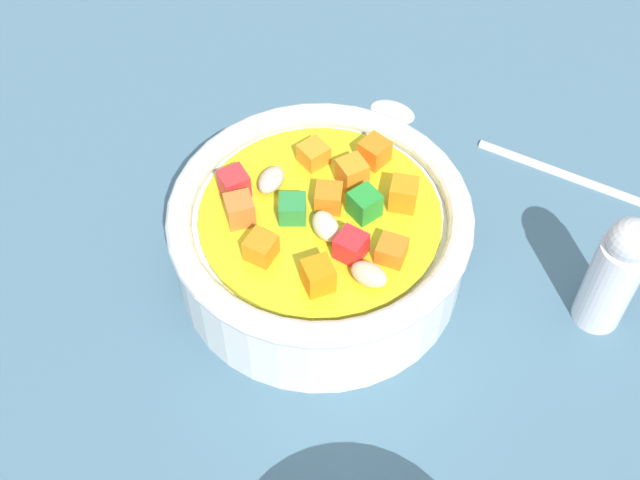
# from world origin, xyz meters

# --- Properties ---
(ground_plane) EXTENTS (1.40, 1.40, 0.02)m
(ground_plane) POSITION_xyz_m (0.00, 0.00, -0.01)
(ground_plane) COLOR #42667A
(soup_bowl_main) EXTENTS (0.17, 0.17, 0.07)m
(soup_bowl_main) POSITION_xyz_m (-0.00, 0.00, 0.03)
(soup_bowl_main) COLOR white
(soup_bowl_main) RESTS_ON ground_plane
(spoon) EXTENTS (0.21, 0.05, 0.01)m
(spoon) POSITION_xyz_m (-0.02, -0.15, 0.00)
(spoon) COLOR silver
(spoon) RESTS_ON ground_plane
(pepper_shaker) EXTENTS (0.03, 0.03, 0.08)m
(pepper_shaker) POSITION_xyz_m (-0.15, -0.07, 0.04)
(pepper_shaker) COLOR silver
(pepper_shaker) RESTS_ON ground_plane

